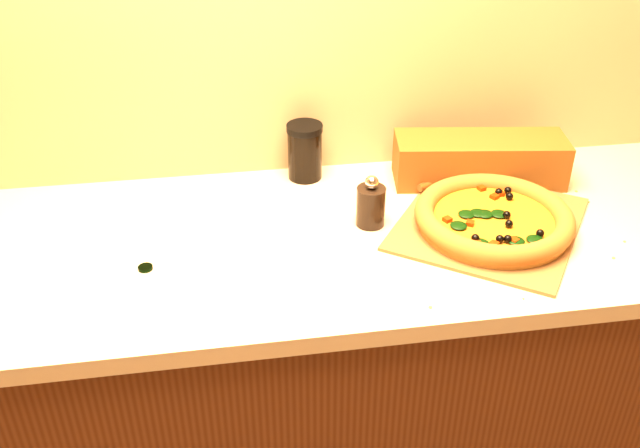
{
  "coord_description": "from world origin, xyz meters",
  "views": [
    {
      "loc": [
        -0.14,
        0.1,
        1.78
      ],
      "look_at": [
        0.05,
        1.38,
        0.96
      ],
      "focal_mm": 40.0,
      "sensor_mm": 36.0,
      "label": 1
    }
  ],
  "objects": [
    {
      "name": "bottle_cap",
      "position": [
        -0.32,
        1.35,
        0.9
      ],
      "size": [
        0.04,
        0.04,
        0.01
      ],
      "primitive_type": "cylinder",
      "rotation": [
        0.0,
        0.0,
        -0.29
      ],
      "color": "black",
      "rests_on": "countertop"
    },
    {
      "name": "bread_bag",
      "position": [
        0.49,
        1.61,
        0.96
      ],
      "size": [
        0.44,
        0.2,
        0.12
      ],
      "primitive_type": "cube",
      "rotation": [
        0.0,
        0.0,
        -0.14
      ],
      "color": "brown",
      "rests_on": "countertop"
    },
    {
      "name": "pepper_grinder",
      "position": [
        0.18,
        1.45,
        0.95
      ],
      "size": [
        0.07,
        0.07,
        0.12
      ],
      "color": "black",
      "rests_on": "countertop"
    },
    {
      "name": "rolling_pin",
      "position": [
        0.48,
        1.63,
        0.92
      ],
      "size": [
        0.31,
        0.16,
        0.05
      ],
      "rotation": [
        0.0,
        0.0,
        0.45
      ],
      "color": "#5F2A10",
      "rests_on": "countertop"
    },
    {
      "name": "pizza",
      "position": [
        0.45,
        1.38,
        0.93
      ],
      "size": [
        0.35,
        0.35,
        0.05
      ],
      "color": "#C57D31",
      "rests_on": "pizza_peel"
    },
    {
      "name": "pizza_peel",
      "position": [
        0.46,
        1.42,
        0.9
      ],
      "size": [
        0.55,
        0.59,
        0.01
      ],
      "rotation": [
        0.0,
        0.0,
        -0.61
      ],
      "color": "brown",
      "rests_on": "countertop"
    },
    {
      "name": "countertop",
      "position": [
        0.0,
        1.43,
        0.88
      ],
      "size": [
        2.84,
        0.68,
        0.04
      ],
      "primitive_type": "cube",
      "color": "#BDAB93",
      "rests_on": "cabinet"
    },
    {
      "name": "dark_jar",
      "position": [
        0.07,
        1.7,
        0.97
      ],
      "size": [
        0.09,
        0.09,
        0.14
      ],
      "color": "black",
      "rests_on": "countertop"
    },
    {
      "name": "cabinet",
      "position": [
        0.0,
        1.43,
        0.43
      ],
      "size": [
        2.8,
        0.65,
        0.86
      ],
      "primitive_type": "cube",
      "color": "#48210F",
      "rests_on": "ground"
    }
  ]
}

